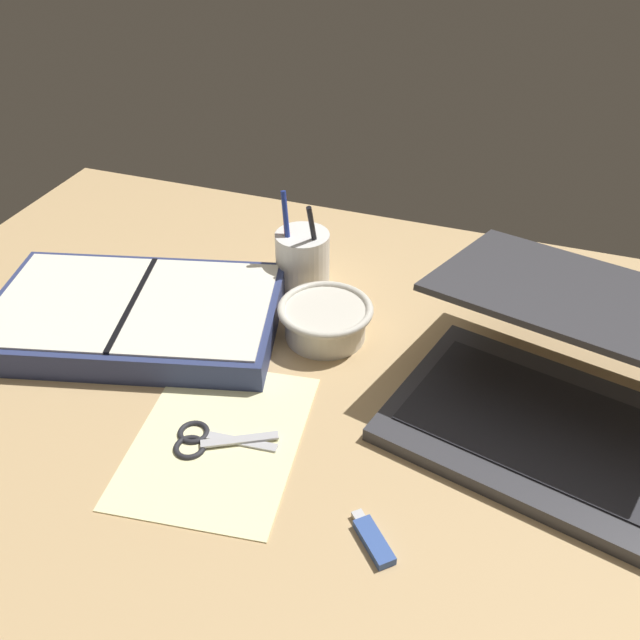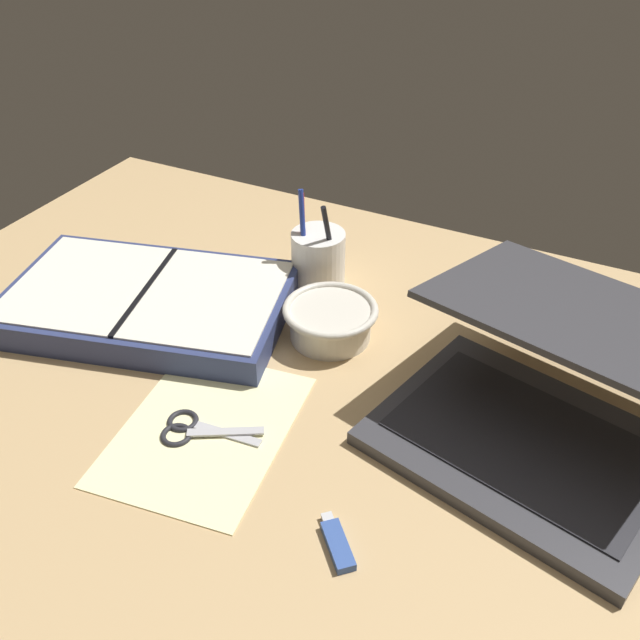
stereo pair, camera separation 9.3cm
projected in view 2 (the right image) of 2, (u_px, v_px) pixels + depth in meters
desk_top at (313, 401)px, 92.46cm from camera, size 140.00×100.00×2.00cm
laptop at (546, 400)px, 82.91cm from camera, size 40.88×42.26×16.56cm
bowl at (330, 320)px, 100.30cm from camera, size 13.49×13.49×5.26cm
pen_cup at (318, 258)px, 110.69cm from camera, size 8.38×8.38×15.78cm
planner at (148, 302)px, 105.23cm from camera, size 45.98×35.07×4.57cm
scissors at (191, 429)px, 86.51cm from camera, size 12.52×7.64×0.80cm
paper_sheet_front at (205, 429)px, 86.86cm from camera, size 22.71×28.57×0.16cm
usb_drive at (337, 544)px, 72.96cm from camera, size 6.11×6.33×1.00cm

